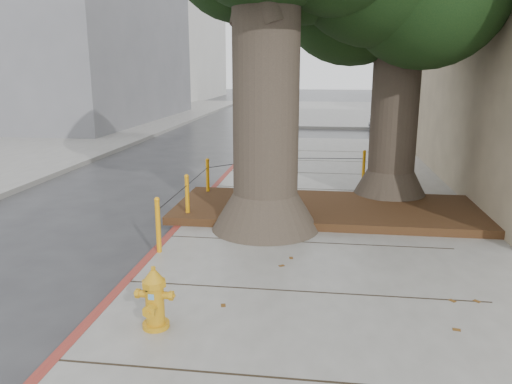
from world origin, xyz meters
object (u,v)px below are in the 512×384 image
Objects in this scene: car_silver at (403,120)px; car_dark at (107,119)px; fire_hydrant at (154,298)px; car_red at (471,121)px.

car_silver is 0.86× the size of car_dark.
car_silver reaches higher than car_dark.
fire_hydrant is 0.23× the size of car_silver.
fire_hydrant is at bearing -65.49° from car_dark.
car_dark is at bearing 91.19° from car_red.
car_red is at bearing 2.89° from car_dark.
car_red reaches higher than fire_hydrant.
car_red is (9.08, 20.76, 0.07)m from fire_hydrant.
car_dark is (-15.08, -1.23, -0.00)m from car_silver.
car_red is 0.93× the size of car_dark.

